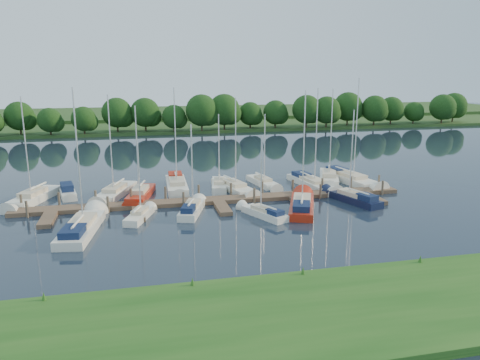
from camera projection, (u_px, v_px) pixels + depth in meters
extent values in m
plane|color=#1B2537|center=(234.00, 227.00, 40.65)|extent=(260.00, 260.00, 0.00)
cube|color=#1C4D16|center=(295.00, 316.00, 25.42)|extent=(90.00, 10.00, 0.50)
cube|color=brown|center=(217.00, 200.00, 48.19)|extent=(40.00, 2.00, 0.40)
cube|color=brown|center=(47.00, 220.00, 41.87)|extent=(1.20, 4.00, 0.40)
cube|color=brown|center=(139.00, 214.00, 43.61)|extent=(1.20, 4.00, 0.40)
cube|color=brown|center=(223.00, 208.00, 45.34)|extent=(1.20, 4.00, 0.40)
cube|color=brown|center=(301.00, 203.00, 47.08)|extent=(1.20, 4.00, 0.40)
cube|color=brown|center=(373.00, 198.00, 48.82)|extent=(1.20, 4.00, 0.40)
cylinder|color=#473D33|center=(22.00, 204.00, 45.20)|extent=(0.24, 0.24, 2.00)
cylinder|color=#473D33|center=(59.00, 202.00, 45.95)|extent=(0.24, 0.24, 2.00)
cylinder|color=#473D33|center=(96.00, 200.00, 46.70)|extent=(0.24, 0.24, 2.00)
cylinder|color=#473D33|center=(131.00, 198.00, 47.45)|extent=(0.24, 0.24, 2.00)
cylinder|color=#473D33|center=(166.00, 196.00, 48.20)|extent=(0.24, 0.24, 2.00)
cylinder|color=#473D33|center=(199.00, 194.00, 48.95)|extent=(0.24, 0.24, 2.00)
cylinder|color=#473D33|center=(231.00, 192.00, 49.71)|extent=(0.24, 0.24, 2.00)
cylinder|color=#473D33|center=(262.00, 190.00, 50.46)|extent=(0.24, 0.24, 2.00)
cylinder|color=#473D33|center=(293.00, 189.00, 51.21)|extent=(0.24, 0.24, 2.00)
cylinder|color=#473D33|center=(322.00, 187.00, 51.96)|extent=(0.24, 0.24, 2.00)
cylinder|color=#473D33|center=(351.00, 185.00, 52.71)|extent=(0.24, 0.24, 2.00)
cylinder|color=#473D33|center=(379.00, 184.00, 53.46)|extent=(0.24, 0.24, 2.00)
cylinder|color=#473D33|center=(27.00, 212.00, 42.95)|extent=(0.24, 0.24, 2.00)
cylinder|color=#473D33|center=(108.00, 207.00, 44.52)|extent=(0.24, 0.24, 2.00)
cylinder|color=#473D33|center=(184.00, 202.00, 46.08)|extent=(0.24, 0.24, 2.00)
cylinder|color=#473D33|center=(254.00, 198.00, 47.65)|extent=(0.24, 0.24, 2.00)
cylinder|color=#473D33|center=(320.00, 193.00, 49.21)|extent=(0.24, 0.24, 2.00)
cylinder|color=#473D33|center=(382.00, 190.00, 50.77)|extent=(0.24, 0.24, 2.00)
cube|color=#20451A|center=(168.00, 125.00, 111.71)|extent=(180.00, 30.00, 0.60)
cube|color=#385625|center=(161.00, 114.00, 135.33)|extent=(220.00, 40.00, 1.40)
cylinder|color=#38281C|center=(31.00, 132.00, 93.59)|extent=(0.36, 0.36, 2.25)
sphere|color=#14330D|center=(30.00, 118.00, 92.95)|extent=(5.24, 5.24, 5.24)
sphere|color=#14330D|center=(36.00, 122.00, 93.56)|extent=(3.74, 3.74, 3.74)
cylinder|color=#38281C|center=(57.00, 131.00, 94.17)|extent=(0.36, 0.36, 2.26)
sphere|color=#14330D|center=(56.00, 118.00, 93.53)|extent=(5.27, 5.27, 5.27)
sphere|color=#14330D|center=(62.00, 121.00, 94.14)|extent=(3.76, 3.76, 3.76)
cylinder|color=#38281C|center=(82.00, 132.00, 94.81)|extent=(0.36, 0.36, 2.05)
sphere|color=#14330D|center=(81.00, 119.00, 94.23)|extent=(4.79, 4.79, 4.79)
sphere|color=#14330D|center=(86.00, 122.00, 94.80)|extent=(3.42, 3.42, 3.42)
cylinder|color=#38281C|center=(120.00, 130.00, 97.01)|extent=(0.36, 0.36, 2.13)
sphere|color=#14330D|center=(119.00, 117.00, 96.41)|extent=(4.97, 4.97, 4.97)
sphere|color=#14330D|center=(125.00, 121.00, 96.99)|extent=(3.55, 3.55, 3.55)
cylinder|color=#38281C|center=(141.00, 130.00, 96.24)|extent=(0.36, 0.36, 2.35)
sphere|color=#14330D|center=(141.00, 116.00, 95.57)|extent=(5.49, 5.49, 5.49)
sphere|color=#14330D|center=(147.00, 119.00, 96.20)|extent=(3.92, 3.92, 3.92)
cylinder|color=#38281C|center=(170.00, 128.00, 97.69)|extent=(0.36, 0.36, 2.59)
sphere|color=#14330D|center=(169.00, 113.00, 96.95)|extent=(6.04, 6.04, 6.04)
sphere|color=#14330D|center=(175.00, 117.00, 97.62)|extent=(4.32, 4.32, 4.32)
cylinder|color=#38281C|center=(202.00, 126.00, 101.51)|extent=(0.36, 0.36, 2.56)
sphere|color=#14330D|center=(201.00, 112.00, 100.78)|extent=(5.97, 5.97, 5.97)
sphere|color=#14330D|center=(207.00, 116.00, 101.45)|extent=(4.26, 4.26, 4.26)
cylinder|color=#38281C|center=(228.00, 126.00, 102.60)|extent=(0.36, 0.36, 2.56)
sphere|color=#14330D|center=(228.00, 111.00, 101.87)|extent=(5.98, 5.98, 5.98)
sphere|color=#14330D|center=(233.00, 115.00, 102.54)|extent=(4.27, 4.27, 4.27)
cylinder|color=#38281C|center=(251.00, 126.00, 101.56)|extent=(0.36, 0.36, 2.54)
sphere|color=#14330D|center=(251.00, 112.00, 100.85)|extent=(5.93, 5.93, 5.93)
sphere|color=#14330D|center=(256.00, 116.00, 101.51)|extent=(4.24, 4.24, 4.24)
cylinder|color=#38281C|center=(271.00, 125.00, 105.89)|extent=(0.36, 0.36, 2.24)
sphere|color=#14330D|center=(271.00, 112.00, 105.26)|extent=(5.24, 5.24, 5.24)
sphere|color=#14330D|center=(276.00, 116.00, 105.87)|extent=(3.74, 3.74, 3.74)
cylinder|color=#38281C|center=(298.00, 124.00, 107.23)|extent=(0.36, 0.36, 2.35)
sphere|color=#14330D|center=(298.00, 111.00, 106.57)|extent=(5.48, 5.48, 5.48)
sphere|color=#14330D|center=(302.00, 114.00, 107.19)|extent=(3.91, 3.91, 3.91)
cylinder|color=#38281C|center=(330.00, 124.00, 105.93)|extent=(0.36, 0.36, 2.30)
sphere|color=#14330D|center=(331.00, 112.00, 105.29)|extent=(5.36, 5.36, 5.36)
sphere|color=#14330D|center=(335.00, 115.00, 105.90)|extent=(3.83, 3.83, 3.83)
cylinder|color=#38281C|center=(352.00, 123.00, 107.60)|extent=(0.36, 0.36, 2.61)
sphere|color=#14330D|center=(353.00, 109.00, 106.86)|extent=(6.08, 6.08, 6.08)
sphere|color=#14330D|center=(357.00, 113.00, 107.54)|extent=(4.34, 4.34, 4.34)
cylinder|color=#38281C|center=(367.00, 122.00, 110.39)|extent=(0.36, 0.36, 2.16)
sphere|color=#14330D|center=(368.00, 111.00, 109.78)|extent=(5.04, 5.04, 5.04)
sphere|color=#14330D|center=(371.00, 114.00, 110.37)|extent=(3.60, 3.60, 3.60)
cylinder|color=#38281C|center=(390.00, 122.00, 111.09)|extent=(0.36, 0.36, 2.38)
sphere|color=#14330D|center=(391.00, 109.00, 110.42)|extent=(5.55, 5.55, 5.55)
sphere|color=#14330D|center=(394.00, 113.00, 111.05)|extent=(3.97, 3.97, 3.97)
cylinder|color=#38281C|center=(415.00, 120.00, 113.77)|extent=(0.36, 0.36, 2.41)
sphere|color=#14330D|center=(416.00, 108.00, 113.09)|extent=(5.63, 5.63, 5.63)
sphere|color=#14330D|center=(420.00, 111.00, 113.73)|extent=(4.02, 4.02, 4.02)
cylinder|color=#38281C|center=(435.00, 121.00, 113.78)|extent=(0.36, 0.36, 2.17)
sphere|color=#14330D|center=(437.00, 110.00, 113.17)|extent=(5.07, 5.07, 5.07)
sphere|color=#14330D|center=(440.00, 113.00, 113.76)|extent=(3.62, 3.62, 3.62)
cylinder|color=#38281C|center=(462.00, 120.00, 114.55)|extent=(0.36, 0.36, 2.29)
sphere|color=#14330D|center=(463.00, 109.00, 113.90)|extent=(5.35, 5.35, 5.35)
sphere|color=#14330D|center=(466.00, 112.00, 114.52)|extent=(3.82, 3.82, 3.82)
cube|color=white|center=(36.00, 199.00, 48.67)|extent=(4.48, 7.65, 1.25)
cone|color=white|center=(15.00, 210.00, 45.11)|extent=(1.86, 2.78, 1.03)
cube|color=beige|center=(33.00, 193.00, 48.13)|extent=(2.60, 3.66, 0.57)
cylinder|color=silver|center=(26.00, 147.00, 46.66)|extent=(0.12, 0.12, 9.97)
cylinder|color=silver|center=(38.00, 186.00, 49.09)|extent=(1.23, 3.16, 0.10)
cylinder|color=white|center=(38.00, 186.00, 49.09)|extent=(1.20, 2.84, 0.20)
cube|color=white|center=(68.00, 194.00, 50.76)|extent=(2.41, 4.76, 0.94)
cone|color=white|center=(70.00, 199.00, 48.75)|extent=(1.02, 1.49, 0.75)
cube|color=#132042|center=(67.00, 187.00, 50.58)|extent=(1.70, 2.70, 0.85)
cube|color=white|center=(117.00, 194.00, 50.90)|extent=(4.56, 7.77, 1.11)
cone|color=white|center=(102.00, 203.00, 47.28)|extent=(1.89, 2.83, 1.05)
cube|color=beige|center=(115.00, 188.00, 50.38)|extent=(2.64, 3.71, 0.51)
cylinder|color=silver|center=(111.00, 144.00, 48.88)|extent=(0.12, 0.12, 10.13)
cylinder|color=silver|center=(119.00, 182.00, 51.37)|extent=(1.26, 3.20, 0.10)
cylinder|color=white|center=(119.00, 182.00, 51.37)|extent=(1.22, 2.89, 0.20)
cube|color=#AC220F|center=(141.00, 196.00, 49.85)|extent=(3.41, 6.93, 1.21)
cone|color=#AC220F|center=(134.00, 205.00, 46.60)|extent=(1.47, 2.49, 0.93)
cube|color=beige|center=(140.00, 190.00, 49.34)|extent=(2.08, 3.25, 0.55)
cylinder|color=silver|center=(137.00, 150.00, 48.01)|extent=(0.12, 0.12, 9.01)
cylinder|color=silver|center=(142.00, 184.00, 50.21)|extent=(0.81, 2.94, 0.10)
cylinder|color=white|center=(142.00, 184.00, 50.21)|extent=(0.83, 2.64, 0.20)
cube|color=white|center=(177.00, 187.00, 53.73)|extent=(2.48, 7.97, 1.21)
cone|color=white|center=(179.00, 196.00, 49.95)|extent=(1.20, 2.80, 1.11)
cube|color=beige|center=(177.00, 181.00, 53.17)|extent=(1.78, 3.61, 0.55)
cube|color=maroon|center=(175.00, 175.00, 55.63)|extent=(1.63, 2.42, 0.61)
cylinder|color=silver|center=(175.00, 137.00, 51.60)|extent=(0.12, 0.12, 10.67)
cylinder|color=silver|center=(176.00, 175.00, 54.20)|extent=(0.22, 3.56, 0.10)
cylinder|color=white|center=(176.00, 175.00, 54.20)|extent=(0.31, 3.17, 0.20)
cube|color=white|center=(219.00, 186.00, 54.19)|extent=(2.65, 6.02, 1.00)
cone|color=white|center=(219.00, 192.00, 51.36)|extent=(1.17, 2.15, 0.82)
cube|color=beige|center=(219.00, 181.00, 53.77)|extent=(1.67, 2.80, 0.46)
cylinder|color=silver|center=(219.00, 149.00, 52.61)|extent=(0.12, 0.12, 7.86)
cylinder|color=silver|center=(219.00, 177.00, 54.53)|extent=(0.57, 2.60, 0.10)
cylinder|color=white|center=(219.00, 177.00, 54.53)|extent=(0.61, 2.33, 0.20)
cube|color=white|center=(233.00, 189.00, 52.94)|extent=(3.85, 7.44, 1.10)
cone|color=white|center=(248.00, 196.00, 49.88)|extent=(1.64, 2.68, 1.00)
cube|color=beige|center=(234.00, 183.00, 52.48)|extent=(2.31, 3.51, 0.50)
cylinder|color=silver|center=(236.00, 142.00, 51.09)|extent=(0.12, 0.12, 9.67)
cylinder|color=silver|center=(230.00, 178.00, 53.30)|extent=(0.96, 3.13, 0.10)
cylinder|color=white|center=(230.00, 178.00, 53.30)|extent=(0.96, 2.82, 0.20)
cube|color=white|center=(262.00, 183.00, 55.48)|extent=(2.62, 5.94, 0.98)
cone|color=white|center=(273.00, 189.00, 52.91)|extent=(1.15, 2.12, 0.80)
cube|color=beige|center=(263.00, 179.00, 55.08)|extent=(1.65, 2.76, 0.45)
cylinder|color=silver|center=(265.00, 148.00, 53.96)|extent=(0.12, 0.12, 7.76)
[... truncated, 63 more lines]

